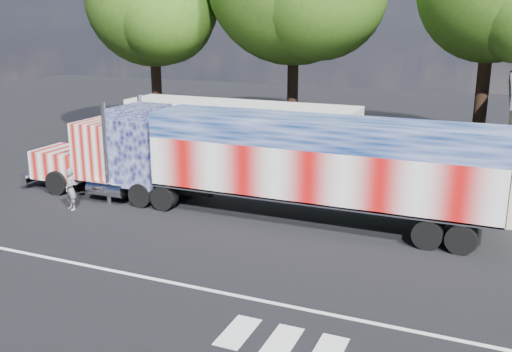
% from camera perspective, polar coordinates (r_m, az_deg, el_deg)
% --- Properties ---
extents(ground, '(100.00, 100.00, 0.00)m').
position_cam_1_polar(ground, '(20.21, -3.35, -7.29)').
color(ground, black).
extents(lane_markings, '(30.00, 2.67, 0.01)m').
position_cam_1_polar(lane_markings, '(16.47, -3.82, -12.84)').
color(lane_markings, silver).
rests_on(lane_markings, ground).
extents(semi_truck, '(20.92, 3.30, 4.46)m').
position_cam_1_polar(semi_truck, '(23.09, 0.10, 1.64)').
color(semi_truck, black).
rests_on(semi_truck, ground).
extents(coach_bus, '(12.47, 2.90, 3.63)m').
position_cam_1_polar(coach_bus, '(29.95, -1.66, 4.02)').
color(coach_bus, silver).
rests_on(coach_bus, ground).
extents(woman, '(0.77, 0.66, 1.78)m').
position_cam_1_polar(woman, '(25.21, -18.05, -1.25)').
color(woman, slate).
rests_on(woman, ground).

